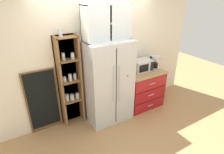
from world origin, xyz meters
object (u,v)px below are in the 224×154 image
object	(u,v)px
mug_navy	(144,69)
bottle_clear	(144,67)
chalkboard_menu	(43,101)
refrigerator	(108,82)
mug_sage	(130,72)
microwave	(141,65)
bottle_cobalt	(144,67)
coffee_maker	(154,62)

from	to	relation	value
mug_navy	bottle_clear	world-z (taller)	bottle_clear
chalkboard_menu	refrigerator	bearing A→B (deg)	-13.37
mug_navy	chalkboard_menu	world-z (taller)	chalkboard_menu
mug_sage	bottle_clear	distance (m)	0.37
refrigerator	microwave	bearing A→B (deg)	3.61
microwave	bottle_cobalt	distance (m)	0.07
refrigerator	microwave	xyz separation A→B (m)	(0.92, 0.06, 0.16)
bottle_cobalt	microwave	bearing A→B (deg)	118.62
coffee_maker	bottle_clear	world-z (taller)	coffee_maker
mug_sage	mug_navy	distance (m)	0.37
mug_navy	bottle_cobalt	bearing A→B (deg)	122.29
refrigerator	mug_navy	world-z (taller)	refrigerator
microwave	chalkboard_menu	size ratio (longest dim) A/B	0.34
chalkboard_menu	microwave	bearing A→B (deg)	-6.35
bottle_cobalt	bottle_clear	bearing A→B (deg)	90.00
coffee_maker	mug_navy	xyz separation A→B (m)	(-0.32, -0.02, -0.11)
refrigerator	mug_navy	xyz separation A→B (m)	(0.96, -0.00, 0.08)
refrigerator	mug_sage	bearing A→B (deg)	4.86
coffee_maker	chalkboard_menu	xyz separation A→B (m)	(-2.55, 0.29, -0.41)
microwave	chalkboard_menu	xyz separation A→B (m)	(-2.19, 0.24, -0.38)
refrigerator	coffee_maker	distance (m)	1.29
mug_sage	mug_navy	size ratio (longest dim) A/B	0.88
coffee_maker	bottle_cobalt	world-z (taller)	coffee_maker
mug_sage	bottle_clear	xyz separation A→B (m)	(0.37, -0.05, 0.06)
refrigerator	microwave	size ratio (longest dim) A/B	3.94
refrigerator	coffee_maker	size ratio (longest dim) A/B	5.60
microwave	mug_navy	world-z (taller)	microwave
microwave	bottle_clear	bearing A→B (deg)	-59.43
refrigerator	bottle_clear	xyz separation A→B (m)	(0.95, 0.00, 0.14)
refrigerator	mug_navy	size ratio (longest dim) A/B	14.42
refrigerator	mug_navy	bearing A→B (deg)	-0.23
mug_navy	chalkboard_menu	xyz separation A→B (m)	(-2.23, 0.31, -0.30)
mug_navy	chalkboard_menu	bearing A→B (deg)	172.17
refrigerator	coffee_maker	world-z (taller)	refrigerator
bottle_clear	chalkboard_menu	size ratio (longest dim) A/B	0.19
coffee_maker	bottle_clear	bearing A→B (deg)	-177.70
mug_sage	mug_navy	bearing A→B (deg)	-8.34
mug_sage	bottle_clear	world-z (taller)	bottle_clear
coffee_maker	mug_sage	world-z (taller)	coffee_maker
mug_navy	chalkboard_menu	distance (m)	2.27
mug_sage	mug_navy	xyz separation A→B (m)	(0.37, -0.05, 0.00)
mug_sage	chalkboard_menu	size ratio (longest dim) A/B	0.08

